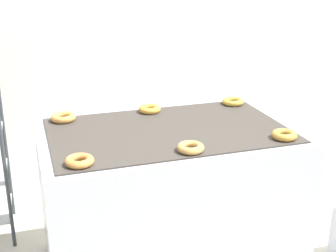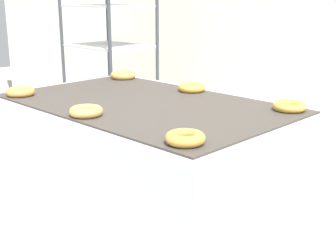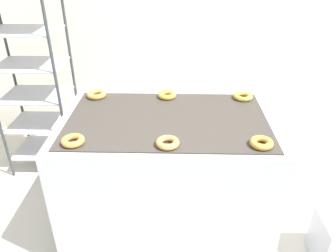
{
  "view_description": "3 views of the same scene",
  "coord_description": "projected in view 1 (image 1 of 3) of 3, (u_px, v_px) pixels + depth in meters",
  "views": [
    {
      "loc": [
        -0.74,
        -1.59,
        1.79
      ],
      "look_at": [
        0.0,
        0.7,
        0.92
      ],
      "focal_mm": 50.0,
      "sensor_mm": 36.0,
      "label": 1
    },
    {
      "loc": [
        1.51,
        -0.68,
        1.37
      ],
      "look_at": [
        0.0,
        0.85,
        0.76
      ],
      "focal_mm": 50.0,
      "sensor_mm": 36.0,
      "label": 2
    },
    {
      "loc": [
        0.05,
        -1.18,
        1.9
      ],
      "look_at": [
        0.0,
        0.85,
        0.76
      ],
      "focal_mm": 35.0,
      "sensor_mm": 36.0,
      "label": 3
    }
  ],
  "objects": [
    {
      "name": "wall_back",
      "position": [
        113.0,
        10.0,
        3.68
      ],
      "size": [
        8.0,
        0.05,
        2.8
      ],
      "color": "silver",
      "rests_on": "ground_plane"
    },
    {
      "name": "fryer_machine",
      "position": [
        168.0,
        202.0,
        2.72
      ],
      "size": [
        1.4,
        0.91,
        0.9
      ],
      "color": "#A8AAB2",
      "rests_on": "ground_plane"
    },
    {
      "name": "donut_near_left",
      "position": [
        80.0,
        161.0,
        2.13
      ],
      "size": [
        0.13,
        0.13,
        0.04
      ],
      "primitive_type": "torus",
      "color": "#C7853C",
      "rests_on": "fryer_machine"
    },
    {
      "name": "donut_near_center",
      "position": [
        191.0,
        148.0,
        2.28
      ],
      "size": [
        0.13,
        0.13,
        0.04
      ],
      "primitive_type": "torus",
      "color": "#BB8A48",
      "rests_on": "fryer_machine"
    },
    {
      "name": "donut_near_right",
      "position": [
        284.0,
        135.0,
        2.44
      ],
      "size": [
        0.13,
        0.13,
        0.04
      ],
      "primitive_type": "torus",
      "color": "#BA8736",
      "rests_on": "fryer_machine"
    },
    {
      "name": "donut_far_left",
      "position": [
        63.0,
        117.0,
        2.7
      ],
      "size": [
        0.14,
        0.14,
        0.04
      ],
      "primitive_type": "torus",
      "color": "#C28941",
      "rests_on": "fryer_machine"
    },
    {
      "name": "donut_far_center",
      "position": [
        150.0,
        109.0,
        2.86
      ],
      "size": [
        0.13,
        0.13,
        0.04
      ],
      "primitive_type": "torus",
      "color": "gold",
      "rests_on": "fryer_machine"
    },
    {
      "name": "donut_far_right",
      "position": [
        233.0,
        102.0,
        3.01
      ],
      "size": [
        0.14,
        0.14,
        0.04
      ],
      "primitive_type": "torus",
      "color": "gold",
      "rests_on": "fryer_machine"
    }
  ]
}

